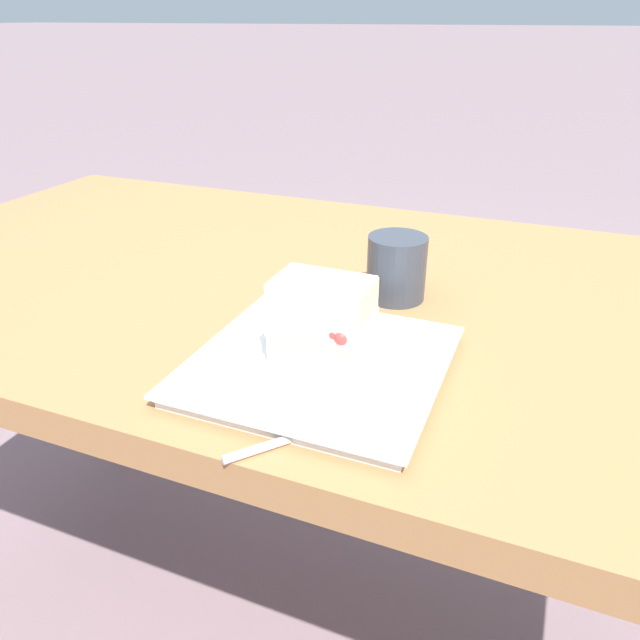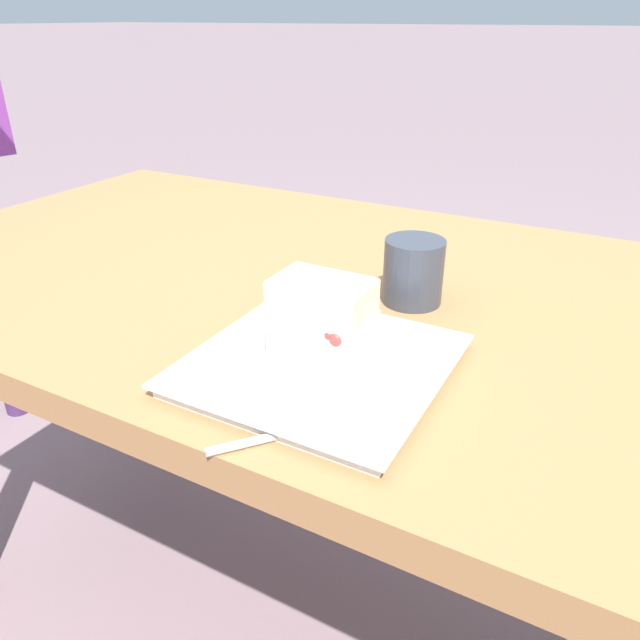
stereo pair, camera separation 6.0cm
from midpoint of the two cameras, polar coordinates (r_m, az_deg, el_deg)
name	(u,v)px [view 2 (the right image)]	position (r m, az deg, el deg)	size (l,w,h in m)	color
ground_plane	(322,619)	(1.32, 1.66, -26.50)	(160.00, 160.00, 0.00)	slate
patio_table	(323,344)	(0.90, 2.18, -2.30)	(1.41, 0.77, 0.72)	olive
dessert_plate	(320,365)	(0.63, 2.75, -4.34)	(0.25, 0.25, 0.02)	white
cake_slice	(323,321)	(0.60, 3.12, -0.18)	(0.10, 0.07, 0.09)	beige
dessert_fork	(314,427)	(0.55, 2.61, -10.17)	(0.12, 0.14, 0.01)	silver
coffee_cup	(413,270)	(0.78, 11.03, 4.58)	(0.08, 0.08, 0.08)	#333842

